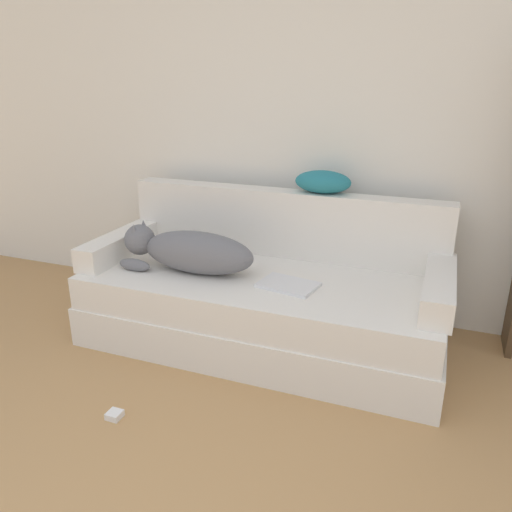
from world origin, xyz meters
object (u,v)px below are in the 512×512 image
throw_pillow (323,182)px  power_adapter (115,415)px  couch (262,309)px  laptop (288,285)px  dog (189,251)px

throw_pillow → power_adapter: throw_pillow is taller
couch → laptop: (0.19, -0.10, 0.23)m
dog → power_adapter: dog is taller
dog → couch: bearing=12.3°
dog → laptop: bearing=-0.8°
dog → power_adapter: bearing=-88.0°
throw_pillow → couch: bearing=-120.2°
couch → throw_pillow: throw_pillow is taller
laptop → throw_pillow: bearing=94.4°
couch → laptop: bearing=-27.9°
couch → power_adapter: (-0.39, -0.92, -0.19)m
dog → throw_pillow: bearing=37.2°
laptop → power_adapter: bearing=-115.3°
couch → dog: dog is taller
couch → power_adapter: bearing=-112.9°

